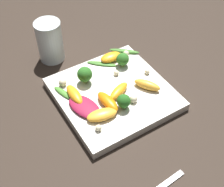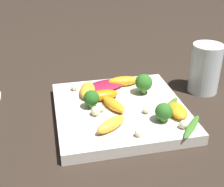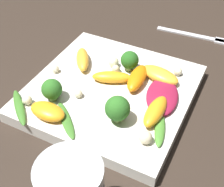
{
  "view_description": "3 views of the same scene",
  "coord_description": "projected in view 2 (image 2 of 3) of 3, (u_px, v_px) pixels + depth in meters",
  "views": [
    {
      "loc": [
        -0.43,
        0.27,
        0.56
      ],
      "look_at": [
        -0.01,
        0.01,
        0.03
      ],
      "focal_mm": 50.0,
      "sensor_mm": 36.0,
      "label": 1
    },
    {
      "loc": [
        -0.13,
        -0.52,
        0.34
      ],
      "look_at": [
        -0.01,
        0.02,
        0.04
      ],
      "focal_mm": 50.0,
      "sensor_mm": 36.0,
      "label": 2
    },
    {
      "loc": [
        0.34,
        0.18,
        0.36
      ],
      "look_at": [
        0.02,
        0.01,
        0.03
      ],
      "focal_mm": 50.0,
      "sensor_mm": 36.0,
      "label": 3
    }
  ],
  "objects": [
    {
      "name": "broccoli_floret_0",
      "position": [
        91.0,
        98.0,
        0.61
      ],
      "size": [
        0.03,
        0.03,
        0.04
      ],
      "color": "#7A9E51",
      "rests_on": "plate"
    },
    {
      "name": "orange_segment_0",
      "position": [
        177.0,
        111.0,
        0.59
      ],
      "size": [
        0.03,
        0.06,
        0.02
      ],
      "color": "orange",
      "rests_on": "plate"
    },
    {
      "name": "plate",
      "position": [
        120.0,
        111.0,
        0.63
      ],
      "size": [
        0.26,
        0.26,
        0.02
      ],
      "color": "silver",
      "rests_on": "ground_plane"
    },
    {
      "name": "macadamia_nut_5",
      "position": [
        138.0,
        133.0,
        0.53
      ],
      "size": [
        0.01,
        0.01,
        0.01
      ],
      "color": "beige",
      "rests_on": "plate"
    },
    {
      "name": "arugula_sprig_2",
      "position": [
        131.0,
        80.0,
        0.72
      ],
      "size": [
        0.07,
        0.03,
        0.01
      ],
      "color": "#47842D",
      "rests_on": "plate"
    },
    {
      "name": "macadamia_nut_2",
      "position": [
        146.0,
        110.0,
        0.6
      ],
      "size": [
        0.01,
        0.01,
        0.01
      ],
      "color": "beige",
      "rests_on": "plate"
    },
    {
      "name": "ground_plane",
      "position": [
        120.0,
        115.0,
        0.63
      ],
      "size": [
        2.4,
        2.4,
        0.0
      ],
      "primitive_type": "plane",
      "color": "#2D231C"
    },
    {
      "name": "drinking_glass",
      "position": [
        205.0,
        68.0,
        0.7
      ],
      "size": [
        0.07,
        0.07,
        0.11
      ],
      "color": "silver",
      "rests_on": "ground_plane"
    },
    {
      "name": "macadamia_nut_6",
      "position": [
        96.0,
        111.0,
        0.59
      ],
      "size": [
        0.02,
        0.02,
        0.02
      ],
      "color": "beige",
      "rests_on": "plate"
    },
    {
      "name": "orange_segment_1",
      "position": [
        111.0,
        124.0,
        0.55
      ],
      "size": [
        0.07,
        0.05,
        0.02
      ],
      "color": "#FCAD33",
      "rests_on": "plate"
    },
    {
      "name": "orange_segment_5",
      "position": [
        123.0,
        81.0,
        0.7
      ],
      "size": [
        0.07,
        0.03,
        0.02
      ],
      "color": "orange",
      "rests_on": "plate"
    },
    {
      "name": "macadamia_nut_4",
      "position": [
        144.0,
        78.0,
        0.71
      ],
      "size": [
        0.02,
        0.02,
        0.02
      ],
      "color": "beige",
      "rests_on": "plate"
    },
    {
      "name": "broccoli_floret_1",
      "position": [
        164.0,
        112.0,
        0.57
      ],
      "size": [
        0.03,
        0.03,
        0.04
      ],
      "color": "#7A9E51",
      "rests_on": "plate"
    },
    {
      "name": "macadamia_nut_0",
      "position": [
        183.0,
        124.0,
        0.55
      ],
      "size": [
        0.02,
        0.02,
        0.02
      ],
      "color": "beige",
      "rests_on": "plate"
    },
    {
      "name": "macadamia_nut_1",
      "position": [
        101.0,
        108.0,
        0.6
      ],
      "size": [
        0.01,
        0.01,
        0.01
      ],
      "color": "beige",
      "rests_on": "plate"
    },
    {
      "name": "orange_segment_4",
      "position": [
        102.0,
        95.0,
        0.64
      ],
      "size": [
        0.07,
        0.03,
        0.02
      ],
      "color": "orange",
      "rests_on": "plate"
    },
    {
      "name": "arugula_sprig_1",
      "position": [
        192.0,
        126.0,
        0.56
      ],
      "size": [
        0.06,
        0.07,
        0.01
      ],
      "color": "#3D7528",
      "rests_on": "plate"
    },
    {
      "name": "macadamia_nut_3",
      "position": [
        74.0,
        87.0,
        0.68
      ],
      "size": [
        0.01,
        0.01,
        0.01
      ],
      "color": "beige",
      "rests_on": "plate"
    },
    {
      "name": "broccoli_floret_2",
      "position": [
        144.0,
        83.0,
        0.66
      ],
      "size": [
        0.04,
        0.04,
        0.04
      ],
      "color": "#7A9E51",
      "rests_on": "plate"
    },
    {
      "name": "orange_segment_2",
      "position": [
        87.0,
        90.0,
        0.66
      ],
      "size": [
        0.05,
        0.07,
        0.02
      ],
      "color": "#FCAD33",
      "rests_on": "plate"
    },
    {
      "name": "radicchio_leaf_0",
      "position": [
        106.0,
        85.0,
        0.69
      ],
      "size": [
        0.1,
        0.07,
        0.01
      ],
      "color": "maroon",
      "rests_on": "plate"
    },
    {
      "name": "arugula_sprig_0",
      "position": [
        170.0,
        106.0,
        0.62
      ],
      "size": [
        0.06,
        0.07,
        0.0
      ],
      "color": "#3D7528",
      "rests_on": "plate"
    },
    {
      "name": "orange_segment_3",
      "position": [
        114.0,
        105.0,
        0.61
      ],
      "size": [
        0.05,
        0.07,
        0.02
      ],
      "color": "orange",
      "rests_on": "plate"
    }
  ]
}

